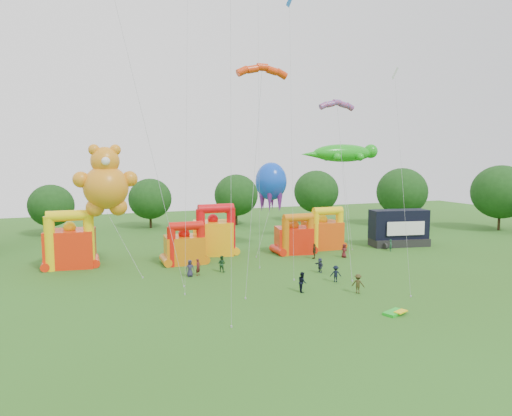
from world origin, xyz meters
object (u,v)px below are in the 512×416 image
object	(u,v)px
spectator_4	(314,251)
bouncy_castle_2	(214,235)
stage_trailer	(399,228)
octopus_kite	(267,210)
bouncy_castle_0	(70,245)
spectator_0	(190,268)
gecko_kite	(346,184)
teddy_bear_kite	(113,208)

from	to	relation	value
spectator_4	bouncy_castle_2	bearing A→B (deg)	-87.66
stage_trailer	spectator_4	bearing A→B (deg)	-167.83
octopus_kite	bouncy_castle_2	bearing A→B (deg)	-177.50
bouncy_castle_2	octopus_kite	xyz separation A→B (m)	(7.72, 0.34, 2.95)
bouncy_castle_0	bouncy_castle_2	distance (m)	17.50
spectator_0	spectator_4	world-z (taller)	spectator_4
spectator_0	stage_trailer	bearing A→B (deg)	12.65
bouncy_castle_2	stage_trailer	bearing A→B (deg)	-7.81
gecko_kite	octopus_kite	distance (m)	12.79
teddy_bear_kite	spectator_0	xyz separation A→B (m)	(7.31, -5.96, -6.15)
gecko_kite	spectator_4	bearing A→B (deg)	-140.73
stage_trailer	teddy_bear_kite	size ratio (longest dim) A/B	0.61
bouncy_castle_0	gecko_kite	xyz separation A→B (m)	(37.55, 1.08, 6.27)
stage_trailer	teddy_bear_kite	xyz separation A→B (m)	(-39.40, -0.49, 4.52)
stage_trailer	spectator_4	distance (m)	15.91
teddy_bear_kite	octopus_kite	world-z (taller)	teddy_bear_kite
gecko_kite	spectator_4	world-z (taller)	gecko_kite
gecko_kite	spectator_0	world-z (taller)	gecko_kite
bouncy_castle_2	teddy_bear_kite	xyz separation A→B (m)	(-12.71, -4.15, 4.48)
bouncy_castle_0	bouncy_castle_2	xyz separation A→B (m)	(17.48, 0.85, 0.01)
bouncy_castle_0	spectator_4	world-z (taller)	bouncy_castle_0
bouncy_castle_0	spectator_4	distance (m)	29.40
stage_trailer	spectator_0	bearing A→B (deg)	-168.65
octopus_kite	bouncy_castle_0	bearing A→B (deg)	-177.31
gecko_kite	spectator_4	size ratio (longest dim) A/B	7.72
bouncy_castle_0	spectator_0	size ratio (longest dim) A/B	3.73
spectator_0	bouncy_castle_0	bearing A→B (deg)	143.83
gecko_kite	octopus_kite	world-z (taller)	gecko_kite
stage_trailer	spectator_4	xyz separation A→B (m)	(-15.47, -3.34, -1.59)
spectator_4	stage_trailer	bearing A→B (deg)	136.47
spectator_0	spectator_4	size ratio (longest dim) A/B	0.95
bouncy_castle_2	spectator_4	xyz separation A→B (m)	(11.22, -7.00, -1.63)
bouncy_castle_0	teddy_bear_kite	size ratio (longest dim) A/B	0.48
bouncy_castle_2	teddy_bear_kite	distance (m)	14.10
bouncy_castle_2	spectator_4	distance (m)	13.32
bouncy_castle_2	octopus_kite	size ratio (longest dim) A/B	0.56
teddy_bear_kite	spectator_4	distance (m)	24.86
bouncy_castle_0	teddy_bear_kite	distance (m)	7.34
stage_trailer	octopus_kite	xyz separation A→B (m)	(-18.97, 4.00, 2.99)
bouncy_castle_2	gecko_kite	xyz separation A→B (m)	(20.07, 0.24, 6.26)
bouncy_castle_0	octopus_kite	size ratio (longest dim) A/B	0.56
octopus_kite	spectator_0	world-z (taller)	octopus_kite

